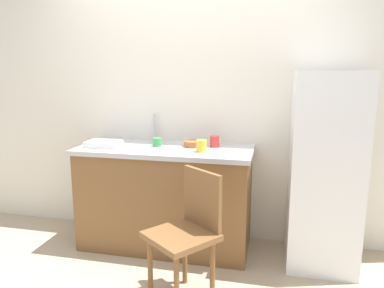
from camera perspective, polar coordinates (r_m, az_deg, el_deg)
ground_plane at (r=2.87m, az=-5.02°, el=-21.23°), size 8.00×8.00×0.00m
back_wall at (r=3.39m, az=-0.20°, el=7.97°), size 4.80×0.10×2.69m
cabinet_base at (r=3.28m, az=-4.11°, el=-8.56°), size 1.46×0.60×0.86m
countertop at (r=3.16m, az=-4.23°, el=-0.87°), size 1.50×0.64×0.04m
faucet at (r=3.42m, az=-5.81°, el=2.53°), size 0.02×0.02×0.25m
refrigerator at (r=3.08m, az=19.89°, el=-3.86°), size 0.53×0.59×1.55m
chair at (r=2.52m, az=-0.62°, el=-13.18°), size 0.56×0.56×0.89m
dish_tray at (r=3.26m, az=-13.60°, el=0.03°), size 0.28×0.20×0.05m
terracotta_bowl at (r=3.17m, az=0.16°, el=0.04°), size 0.16×0.16×0.05m
cup_green at (r=3.20m, az=-5.46°, el=0.30°), size 0.08×0.08×0.07m
cup_yellow at (r=2.97m, az=1.48°, el=-0.30°), size 0.08×0.08×0.10m
cup_red at (r=3.16m, az=3.54°, el=0.41°), size 0.08×0.08×0.10m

